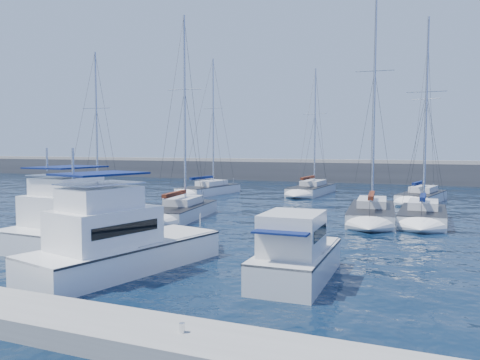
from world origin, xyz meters
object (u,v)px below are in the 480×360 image
at_px(sailboat_back_a, 209,190).
at_px(sailboat_back_b, 312,190).
at_px(motor_yacht_port_inner, 80,222).
at_px(sailboat_back_c, 422,197).
at_px(sailboat_mid_b, 182,211).
at_px(sailboat_mid_e, 423,215).
at_px(motor_yacht_stbd_inner, 118,245).
at_px(sailboat_mid_a, 94,202).
at_px(motor_yacht_stbd_outer, 295,257).
at_px(sailboat_mid_d, 372,212).

bearing_deg(sailboat_back_a, sailboat_back_b, 31.88).
distance_m(motor_yacht_port_inner, sailboat_back_c, 32.93).
xyz_separation_m(sailboat_mid_b, sailboat_mid_e, (16.94, 4.45, -0.00)).
xyz_separation_m(motor_yacht_stbd_inner, sailboat_mid_b, (-5.12, 14.50, -0.60)).
bearing_deg(sailboat_mid_a, motor_yacht_stbd_inner, -57.46).
bearing_deg(sailboat_back_b, sailboat_back_a, -153.30).
xyz_separation_m(motor_yacht_stbd_inner, motor_yacht_stbd_outer, (7.39, 1.58, -0.19)).
distance_m(sailboat_mid_b, sailboat_mid_d, 14.16).
bearing_deg(sailboat_back_c, motor_yacht_stbd_inner, -97.32).
height_order(sailboat_mid_d, sailboat_mid_e, sailboat_mid_d).
height_order(motor_yacht_stbd_outer, sailboat_mid_e, sailboat_mid_e).
bearing_deg(motor_yacht_stbd_outer, sailboat_back_b, 101.48).
height_order(sailboat_back_b, sailboat_back_c, sailboat_back_c).
relative_size(motor_yacht_stbd_outer, sailboat_mid_b, 0.39).
distance_m(sailboat_mid_d, sailboat_back_a, 23.01).
height_order(motor_yacht_stbd_outer, sailboat_mid_a, sailboat_mid_a).
bearing_deg(sailboat_back_a, motor_yacht_stbd_inner, -61.99).
relative_size(motor_yacht_stbd_inner, sailboat_mid_b, 0.61).
distance_m(sailboat_mid_e, sailboat_back_a, 26.08).
xyz_separation_m(motor_yacht_port_inner, sailboat_mid_d, (14.28, 14.55, -0.59)).
relative_size(sailboat_back_b, sailboat_back_c, 0.91).
relative_size(sailboat_mid_b, sailboat_back_b, 1.06).
height_order(sailboat_mid_b, sailboat_mid_d, sailboat_mid_d).
bearing_deg(sailboat_mid_e, motor_yacht_stbd_inner, -121.60).
xyz_separation_m(motor_yacht_port_inner, sailboat_back_c, (17.48, 27.90, -0.60)).
xyz_separation_m(sailboat_mid_a, sailboat_back_b, (14.98, 19.22, -0.01)).
height_order(sailboat_mid_e, sailboat_back_b, sailboat_mid_e).
xyz_separation_m(motor_yacht_port_inner, sailboat_mid_a, (-9.33, 12.35, -0.61)).
relative_size(sailboat_mid_a, sailboat_mid_e, 0.95).
distance_m(motor_yacht_port_inner, sailboat_mid_b, 10.09).
distance_m(motor_yacht_stbd_inner, sailboat_back_a, 33.30).
height_order(motor_yacht_port_inner, sailboat_mid_e, sailboat_mid_e).
distance_m(motor_yacht_stbd_outer, sailboat_mid_b, 17.99).
height_order(motor_yacht_stbd_inner, sailboat_mid_e, sailboat_mid_e).
height_order(sailboat_mid_a, sailboat_back_c, sailboat_back_c).
height_order(motor_yacht_stbd_inner, sailboat_back_c, sailboat_back_c).
height_order(sailboat_mid_a, sailboat_mid_b, sailboat_mid_b).
relative_size(sailboat_back_a, sailboat_back_c, 0.97).
distance_m(sailboat_mid_b, sailboat_back_b, 22.06).
xyz_separation_m(motor_yacht_port_inner, motor_yacht_stbd_outer, (13.37, -2.89, -0.19)).
xyz_separation_m(motor_yacht_stbd_inner, sailboat_back_b, (-0.33, 36.04, -0.63)).
bearing_deg(motor_yacht_port_inner, sailboat_mid_e, 40.86).
height_order(motor_yacht_port_inner, motor_yacht_stbd_outer, motor_yacht_port_inner).
height_order(sailboat_mid_b, sailboat_back_a, sailboat_back_a).
distance_m(motor_yacht_port_inner, sailboat_mid_d, 20.40).
xyz_separation_m(sailboat_mid_e, sailboat_back_c, (-0.33, 13.42, 0.01)).
relative_size(motor_yacht_stbd_inner, sailboat_mid_d, 0.53).
bearing_deg(sailboat_back_b, sailboat_back_c, -13.88).
bearing_deg(motor_yacht_port_inner, sailboat_back_c, 59.66).
distance_m(motor_yacht_port_inner, motor_yacht_stbd_inner, 7.47).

